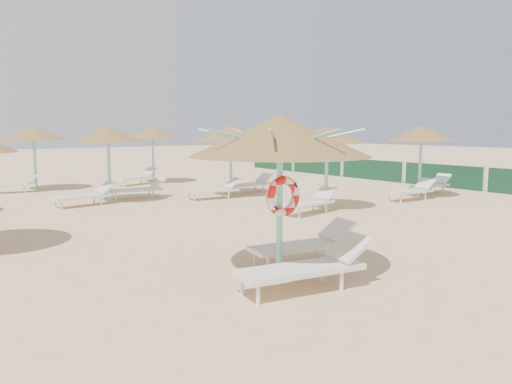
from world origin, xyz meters
TOP-DOWN VIEW (x-y plane):
  - ground at (0.00, 0.00)m, footprint 120.00×120.00m
  - main_palapa at (-0.13, -0.03)m, footprint 3.12×3.12m
  - lounger_main_a at (-0.28, -0.94)m, footprint 2.34×1.05m
  - lounger_main_b at (0.80, 0.31)m, footprint 2.19×0.96m
  - palapa_field at (1.08, 10.10)m, footprint 19.88×13.81m
  - windbreak_fence at (14.00, 9.96)m, footprint 0.08×19.84m

SIDE VIEW (x-z plane):
  - ground at x=0.00m, z-range 0.00..0.00m
  - lounger_main_b at x=0.80m, z-range -0.02..0.75m
  - lounger_main_a at x=-0.28m, z-range -0.02..0.80m
  - windbreak_fence at x=14.00m, z-range -0.05..1.05m
  - palapa_field at x=1.08m, z-range 0.94..3.66m
  - main_palapa at x=-0.13m, z-range 1.03..3.83m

